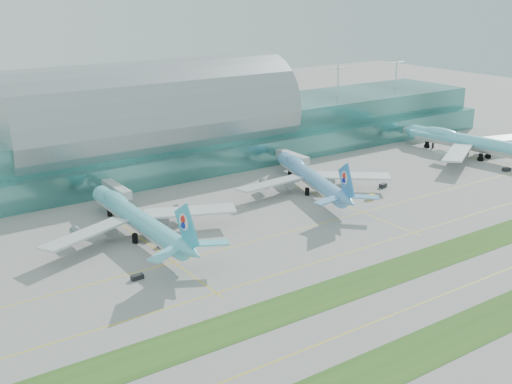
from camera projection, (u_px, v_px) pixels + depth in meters
ground at (380, 281)px, 161.82m from camera, size 700.00×700.00×0.00m
terminal at (152, 133)px, 258.09m from camera, size 340.00×69.10×36.00m
grass_strip_near at (472, 328)px, 139.92m from camera, size 420.00×12.00×0.08m
grass_strip_far at (374, 278)px, 163.37m from camera, size 420.00×12.00×0.08m
taxiline_b at (423, 303)px, 150.87m from camera, size 420.00×0.35×0.01m
taxiline_c at (333, 257)px, 175.89m from camera, size 420.00×0.35×0.01m
taxiline_d at (284, 233)px, 193.08m from camera, size 420.00×0.35×0.01m
airliner_b at (137, 218)px, 188.69m from camera, size 61.62×69.80×19.24m
airliner_c at (310, 176)px, 230.20m from camera, size 56.20×65.14×18.35m
airliner_d at (476, 143)px, 274.76m from camera, size 68.10×77.90×21.46m
gse_c at (137, 277)px, 162.70m from camera, size 3.26×1.53×1.26m
gse_d at (163, 244)px, 183.17m from camera, size 3.24×1.72×1.38m
gse_e at (370, 197)px, 223.10m from camera, size 3.40×1.82×1.57m
gse_f at (383, 185)px, 236.00m from camera, size 3.28×2.07×1.50m
gse_g at (506, 170)px, 256.44m from camera, size 3.42×2.65×1.40m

